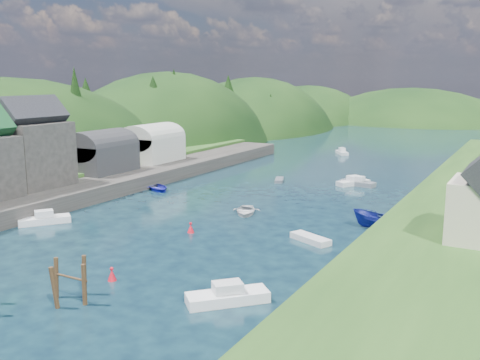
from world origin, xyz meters
The scene contains 11 objects.
ground centered at (0.00, 50.00, 0.00)m, with size 600.00×600.00×0.00m, color black.
hillside_left centered at (-45.00, 75.00, -8.03)m, with size 44.00×245.56×52.00m.
far_hills centered at (1.22, 174.01, -10.80)m, with size 103.00×68.00×44.00m.
hill_trees centered at (-0.08, 65.17, 11.10)m, with size 90.98×148.26×12.20m.
quay_left centered at (-24.00, 20.00, 1.00)m, with size 12.00×110.00×2.00m, color #2D2B28.
terrace_left_grass centered at (-31.00, 20.00, 1.25)m, with size 12.00×110.00×2.50m, color #234719.
boat_sheds centered at (-26.00, 39.00, 5.27)m, with size 7.00×21.00×7.50m.
piling_cluster_far centered at (1.49, 0.65, 1.23)m, with size 3.29×3.06×3.59m.
channel_buoy_near centered at (1.33, 5.04, 0.48)m, with size 0.70×0.70×1.10m.
channel_buoy_far centered at (-0.68, 18.87, 0.48)m, with size 0.70×0.70×1.10m.
moored_boats centered at (-0.97, 16.14, 0.66)m, with size 37.93×100.78×2.35m.
Camera 1 is at (29.25, -24.60, 15.61)m, focal length 40.00 mm.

